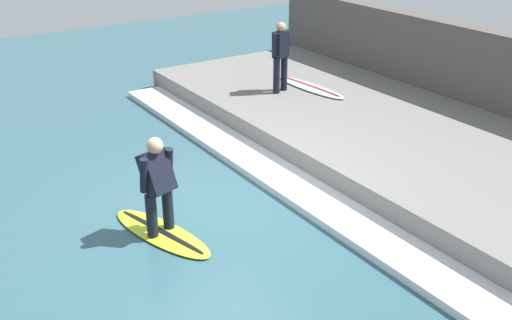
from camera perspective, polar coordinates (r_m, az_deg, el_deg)
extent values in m
plane|color=#335B66|center=(9.35, -3.55, -4.89)|extent=(28.00, 28.00, 0.00)
cube|color=slate|center=(11.58, 13.87, 1.69)|extent=(4.40, 12.64, 0.46)
cube|color=#544F49|center=(13.16, 21.61, 6.99)|extent=(0.50, 13.27, 1.99)
cube|color=silver|center=(10.02, 3.45, -2.37)|extent=(0.81, 12.00, 0.12)
ellipsoid|color=#BFE02D|center=(8.83, -8.99, -6.87)|extent=(1.04, 2.03, 0.06)
ellipsoid|color=black|center=(8.82, -9.01, -6.69)|extent=(0.56, 1.76, 0.01)
cylinder|color=black|center=(8.74, -8.40, -4.52)|extent=(0.16, 0.16, 0.65)
cylinder|color=black|center=(8.58, -9.91, -5.24)|extent=(0.16, 0.16, 0.65)
cube|color=black|center=(8.37, -9.43, -1.17)|extent=(0.49, 0.52, 0.64)
sphere|color=tan|center=(8.21, -9.62, 1.36)|extent=(0.23, 0.23, 0.23)
cylinder|color=black|center=(8.48, -8.29, -0.47)|extent=(0.11, 0.20, 0.54)
cylinder|color=black|center=(8.23, -10.63, -1.45)|extent=(0.11, 0.20, 0.54)
cylinder|color=black|center=(13.35, 2.68, 8.27)|extent=(0.15, 0.15, 0.78)
cylinder|color=black|center=(13.14, 1.97, 8.01)|extent=(0.15, 0.15, 0.78)
cube|color=black|center=(13.07, 2.38, 10.94)|extent=(0.41, 0.32, 0.56)
sphere|color=tan|center=(12.99, 2.41, 12.54)|extent=(0.21, 0.21, 0.21)
cylinder|color=black|center=(13.23, 2.92, 11.24)|extent=(0.10, 0.11, 0.49)
cylinder|color=black|center=(12.90, 1.83, 10.92)|extent=(0.10, 0.11, 0.49)
ellipsoid|color=silver|center=(13.60, 5.24, 6.92)|extent=(0.62, 2.11, 0.06)
ellipsoid|color=#B21E1E|center=(13.59, 5.24, 7.05)|extent=(0.22, 1.91, 0.01)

